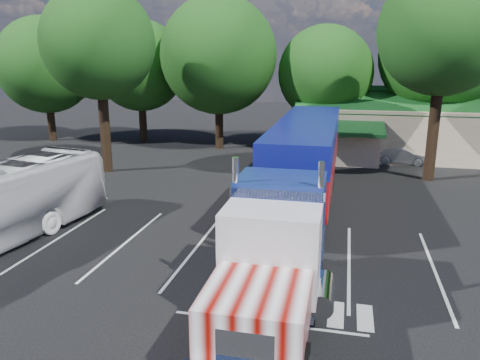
% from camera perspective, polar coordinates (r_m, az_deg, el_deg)
% --- Properties ---
extents(ground, '(120.00, 120.00, 0.00)m').
position_cam_1_polar(ground, '(25.63, -1.28, -3.23)').
color(ground, black).
rests_on(ground, ground).
extents(event_hall, '(24.20, 14.12, 5.55)m').
position_cam_1_polar(event_hall, '(42.54, 23.37, 5.87)').
color(event_hall, beige).
rests_on(event_hall, ground).
extents(tree_row_a, '(9.00, 9.00, 11.68)m').
position_cam_1_polar(tree_row_a, '(48.92, -22.62, 12.80)').
color(tree_row_a, black).
rests_on(tree_row_a, ground).
extents(tree_row_b, '(8.40, 8.40, 11.35)m').
position_cam_1_polar(tree_row_b, '(45.57, -12.09, 13.48)').
color(tree_row_b, black).
rests_on(tree_row_b, ground).
extents(tree_row_c, '(10.00, 10.00, 13.05)m').
position_cam_1_polar(tree_row_c, '(41.31, -2.64, 14.94)').
color(tree_row_c, black).
rests_on(tree_row_c, ground).
extents(tree_row_d, '(8.00, 8.00, 10.60)m').
position_cam_1_polar(tree_row_d, '(41.19, 10.35, 12.70)').
color(tree_row_d, black).
rests_on(tree_row_d, ground).
extents(tree_row_e, '(9.60, 9.60, 12.90)m').
position_cam_1_polar(tree_row_e, '(42.21, 23.15, 13.87)').
color(tree_row_e, black).
rests_on(tree_row_e, ground).
extents(tree_near_left, '(7.60, 7.60, 12.65)m').
position_cam_1_polar(tree_near_left, '(33.91, -16.87, 15.68)').
color(tree_near_left, black).
rests_on(tree_near_left, ground).
extents(tree_near_right, '(8.00, 8.00, 13.50)m').
position_cam_1_polar(tree_near_right, '(32.63, 23.59, 16.31)').
color(tree_near_right, black).
rests_on(tree_near_right, ground).
extents(semi_truck, '(3.85, 23.52, 4.92)m').
position_cam_1_polar(semi_truck, '(22.35, 7.43, 1.36)').
color(semi_truck, black).
rests_on(semi_truck, ground).
extents(woman, '(0.53, 0.73, 1.87)m').
position_cam_1_polar(woman, '(19.46, -1.03, -6.27)').
color(woman, black).
rests_on(woman, ground).
extents(bicycle, '(0.97, 1.74, 0.87)m').
position_cam_1_polar(bicycle, '(32.55, 9.41, 1.28)').
color(bicycle, black).
rests_on(bicycle, ground).
extents(silver_sedan, '(3.99, 1.51, 1.30)m').
position_cam_1_polar(silver_sedan, '(37.65, 19.10, 2.83)').
color(silver_sedan, '#9C9FA3').
rests_on(silver_sedan, ground).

